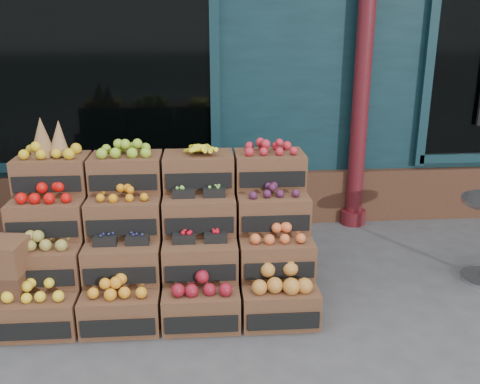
{
  "coord_description": "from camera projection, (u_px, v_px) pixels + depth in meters",
  "views": [
    {
      "loc": [
        -0.54,
        -3.54,
        2.24
      ],
      "look_at": [
        -0.2,
        0.7,
        0.85
      ],
      "focal_mm": 40.0,
      "sensor_mm": 36.0,
      "label": 1
    }
  ],
  "objects": [
    {
      "name": "ground",
      "position": [
        273.0,
        325.0,
        4.09
      ],
      "size": [
        60.0,
        60.0,
        0.0
      ],
      "primitive_type": "plane",
      "color": "#454548",
      "rests_on": "ground"
    },
    {
      "name": "shop_facade",
      "position": [
        230.0,
        7.0,
        8.2
      ],
      "size": [
        12.0,
        6.24,
        4.8
      ],
      "color": "#0D262C",
      "rests_on": "ground"
    },
    {
      "name": "crate_display",
      "position": [
        163.0,
        244.0,
        4.41
      ],
      "size": [
        2.39,
        1.17,
        1.49
      ],
      "rotation": [
        0.0,
        0.0,
        -0.01
      ],
      "color": "brown",
      "rests_on": "ground"
    },
    {
      "name": "shopkeeper",
      "position": [
        112.0,
        123.0,
        6.28
      ],
      "size": [
        0.82,
        0.59,
        2.13
      ],
      "primitive_type": "imported",
      "rotation": [
        0.0,
        0.0,
        3.24
      ],
      "color": "#17531E",
      "rests_on": "ground"
    }
  ]
}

